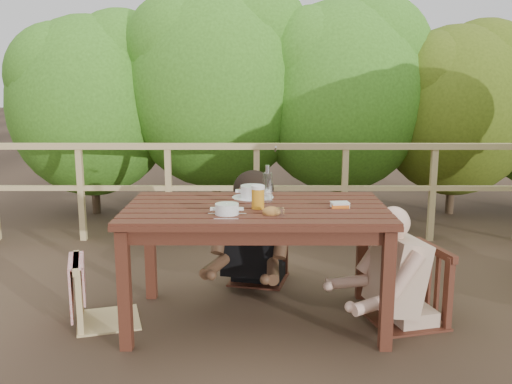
{
  "coord_description": "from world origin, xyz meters",
  "views": [
    {
      "loc": [
        0.01,
        -3.67,
        1.64
      ],
      "look_at": [
        0.0,
        0.05,
        0.9
      ],
      "focal_mm": 39.68,
      "sensor_mm": 36.0,
      "label": 1
    }
  ],
  "objects_px": {
    "diner_right": "(413,227)",
    "table": "(256,265)",
    "chair_right": "(407,253)",
    "bread_roll": "(271,212)",
    "beer_glass": "(258,198)",
    "bottle": "(268,185)",
    "woman": "(259,195)",
    "soup_near": "(227,210)",
    "butter_tub": "(340,206)",
    "chair_far": "(259,229)",
    "soup_far": "(253,192)",
    "chair_left": "(105,261)",
    "tumbler": "(280,213)"
  },
  "relations": [
    {
      "from": "soup_far",
      "to": "bottle",
      "type": "distance_m",
      "value": 0.22
    },
    {
      "from": "chair_right",
      "to": "beer_glass",
      "type": "height_order",
      "value": "chair_right"
    },
    {
      "from": "diner_right",
      "to": "table",
      "type": "bearing_deg",
      "value": 75.85
    },
    {
      "from": "chair_left",
      "to": "diner_right",
      "type": "relative_size",
      "value": 0.65
    },
    {
      "from": "soup_near",
      "to": "bread_roll",
      "type": "height_order",
      "value": "soup_near"
    },
    {
      "from": "chair_far",
      "to": "table",
      "type": "bearing_deg",
      "value": -78.07
    },
    {
      "from": "soup_far",
      "to": "butter_tub",
      "type": "xyz_separation_m",
      "value": [
        0.58,
        -0.33,
        -0.02
      ]
    },
    {
      "from": "chair_left",
      "to": "woman",
      "type": "xyz_separation_m",
      "value": [
        1.04,
        0.83,
        0.28
      ]
    },
    {
      "from": "table",
      "to": "beer_glass",
      "type": "distance_m",
      "value": 0.49
    },
    {
      "from": "diner_right",
      "to": "butter_tub",
      "type": "xyz_separation_m",
      "value": [
        -0.5,
        -0.04,
        0.15
      ]
    },
    {
      "from": "chair_far",
      "to": "butter_tub",
      "type": "distance_m",
      "value": 1.07
    },
    {
      "from": "beer_glass",
      "to": "bottle",
      "type": "height_order",
      "value": "bottle"
    },
    {
      "from": "soup_near",
      "to": "bottle",
      "type": "height_order",
      "value": "bottle"
    },
    {
      "from": "woman",
      "to": "soup_far",
      "type": "relative_size",
      "value": 4.84
    },
    {
      "from": "chair_right",
      "to": "woman",
      "type": "xyz_separation_m",
      "value": [
        -1.01,
        0.82,
        0.23
      ]
    },
    {
      "from": "chair_far",
      "to": "woman",
      "type": "height_order",
      "value": "woman"
    },
    {
      "from": "chair_right",
      "to": "bread_roll",
      "type": "height_order",
      "value": "chair_right"
    },
    {
      "from": "chair_right",
      "to": "woman",
      "type": "distance_m",
      "value": 1.32
    },
    {
      "from": "chair_far",
      "to": "bread_roll",
      "type": "bearing_deg",
      "value": -72.45
    },
    {
      "from": "beer_glass",
      "to": "tumbler",
      "type": "bearing_deg",
      "value": -56.04
    },
    {
      "from": "woman",
      "to": "butter_tub",
      "type": "distance_m",
      "value": 1.02
    },
    {
      "from": "table",
      "to": "soup_far",
      "type": "height_order",
      "value": "soup_far"
    },
    {
      "from": "soup_far",
      "to": "bottle",
      "type": "bearing_deg",
      "value": -60.0
    },
    {
      "from": "bottle",
      "to": "tumbler",
      "type": "bearing_deg",
      "value": -79.75
    },
    {
      "from": "soup_far",
      "to": "tumbler",
      "type": "xyz_separation_m",
      "value": [
        0.17,
        -0.57,
        -0.02
      ]
    },
    {
      "from": "chair_right",
      "to": "table",
      "type": "bearing_deg",
      "value": -104.14
    },
    {
      "from": "butter_tub",
      "to": "bread_roll",
      "type": "bearing_deg",
      "value": -162.96
    },
    {
      "from": "butter_tub",
      "to": "chair_left",
      "type": "bearing_deg",
      "value": 171.57
    },
    {
      "from": "woman",
      "to": "beer_glass",
      "type": "height_order",
      "value": "woman"
    },
    {
      "from": "soup_far",
      "to": "bread_roll",
      "type": "distance_m",
      "value": 0.55
    },
    {
      "from": "bread_roll",
      "to": "butter_tub",
      "type": "height_order",
      "value": "bread_roll"
    },
    {
      "from": "table",
      "to": "diner_right",
      "type": "distance_m",
      "value": 1.09
    },
    {
      "from": "diner_right",
      "to": "beer_glass",
      "type": "distance_m",
      "value": 1.07
    },
    {
      "from": "soup_near",
      "to": "soup_far",
      "type": "distance_m",
      "value": 0.55
    },
    {
      "from": "beer_glass",
      "to": "bottle",
      "type": "relative_size",
      "value": 0.62
    },
    {
      "from": "chair_right",
      "to": "bread_roll",
      "type": "distance_m",
      "value": 1.02
    },
    {
      "from": "woman",
      "to": "tumbler",
      "type": "xyz_separation_m",
      "value": [
        0.13,
        -1.1,
        0.11
      ]
    },
    {
      "from": "chair_right",
      "to": "diner_right",
      "type": "distance_m",
      "value": 0.18
    },
    {
      "from": "beer_glass",
      "to": "tumbler",
      "type": "distance_m",
      "value": 0.25
    },
    {
      "from": "table",
      "to": "bottle",
      "type": "height_order",
      "value": "bottle"
    },
    {
      "from": "soup_far",
      "to": "butter_tub",
      "type": "bearing_deg",
      "value": -29.5
    },
    {
      "from": "diner_right",
      "to": "soup_far",
      "type": "bearing_deg",
      "value": 60.8
    },
    {
      "from": "table",
      "to": "butter_tub",
      "type": "relative_size",
      "value": 14.66
    },
    {
      "from": "chair_right",
      "to": "soup_near",
      "type": "xyz_separation_m",
      "value": [
        -1.21,
        -0.24,
        0.35
      ]
    },
    {
      "from": "chair_far",
      "to": "soup_far",
      "type": "relative_size",
      "value": 2.98
    },
    {
      "from": "woman",
      "to": "soup_near",
      "type": "height_order",
      "value": "woman"
    },
    {
      "from": "soup_near",
      "to": "chair_left",
      "type": "bearing_deg",
      "value": 165.05
    },
    {
      "from": "diner_right",
      "to": "bread_roll",
      "type": "xyz_separation_m",
      "value": [
        -0.96,
        -0.25,
        0.16
      ]
    },
    {
      "from": "chair_left",
      "to": "chair_right",
      "type": "distance_m",
      "value": 2.05
    },
    {
      "from": "chair_right",
      "to": "bottle",
      "type": "bearing_deg",
      "value": -110.96
    }
  ]
}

